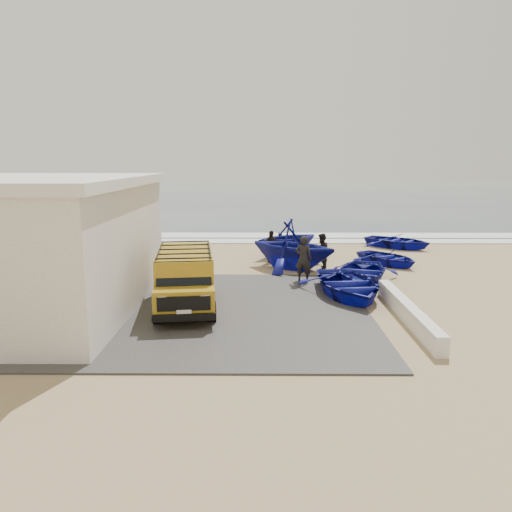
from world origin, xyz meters
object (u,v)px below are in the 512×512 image
object	(u,v)px
building	(8,245)
fisherman_back	(271,246)
parapet	(407,312)
fisherman_middle	(321,251)
boat_mid_right	(387,258)
fisherman_front	(303,259)
boat_far_right	(398,241)
van	(185,277)
boat_far_left	(287,238)
boat_near_right	(361,272)
boat_mid_left	(292,245)
boat_near_left	(347,284)

from	to	relation	value
building	fisherman_back	distance (m)	11.69
parapet	fisherman_middle	xyz separation A→B (m)	(-1.73, 7.30, 0.53)
building	boat_mid_right	distance (m)	15.88
building	boat_mid_right	xyz separation A→B (m)	(13.98, 7.31, -1.83)
boat_mid_right	fisherman_front	distance (m)	5.44
fisherman_back	boat_far_right	bearing A→B (deg)	5.98
van	boat_far_left	size ratio (longest dim) A/B	1.32
building	fisherman_middle	distance (m)	12.55
boat_near_right	boat_far_right	bearing A→B (deg)	83.86
building	boat_mid_left	xyz separation A→B (m)	(9.48, 6.34, -1.09)
building	boat_near_right	size ratio (longest dim) A/B	2.42
fisherman_middle	fisherman_back	xyz separation A→B (m)	(-2.22, 1.55, -0.04)
boat_near_right	fisherman_front	xyz separation A→B (m)	(-2.32, 0.02, 0.53)
boat_mid_left	boat_far_left	size ratio (longest dim) A/B	1.13
fisherman_front	boat_near_right	bearing A→B (deg)	-164.48
parapet	building	bearing A→B (deg)	175.42
building	fisherman_middle	world-z (taller)	building
boat_mid_right	boat_far_left	xyz separation A→B (m)	(-4.58, 2.15, 0.62)
building	boat_near_left	size ratio (longest dim) A/B	2.20
boat_mid_left	boat_far_right	world-z (taller)	boat_mid_left
van	boat_far_left	world-z (taller)	van
boat_mid_right	fisherman_front	bearing A→B (deg)	-175.00
van	boat_mid_left	distance (m)	7.20
building	fisherman_back	world-z (taller)	building
boat_near_left	fisherman_middle	world-z (taller)	fisherman_middle
van	fisherman_middle	bearing A→B (deg)	41.80
boat_mid_left	boat_far_right	distance (m)	8.39
parapet	fisherman_middle	distance (m)	7.52
van	fisherman_back	distance (m)	8.12
boat_mid_right	fisherman_back	distance (m)	5.48
parapet	boat_far_right	world-z (taller)	boat_far_right
van	fisherman_back	bearing A→B (deg)	61.17
parapet	fisherman_front	world-z (taller)	fisherman_front
building	boat_near_left	world-z (taller)	building
fisherman_back	boat_near_left	bearing A→B (deg)	-90.52
building	van	bearing A→B (deg)	3.02
boat_mid_left	fisherman_middle	xyz separation A→B (m)	(1.29, -0.04, -0.26)
van	fisherman_front	world-z (taller)	van
van	fisherman_middle	world-z (taller)	van
parapet	fisherman_middle	bearing A→B (deg)	103.34
fisherman_front	boat_mid_left	bearing A→B (deg)	-67.36
boat_far_left	fisherman_middle	size ratio (longest dim) A/B	2.23
boat_mid_left	fisherman_back	world-z (taller)	boat_mid_left
boat_far_right	fisherman_front	world-z (taller)	fisherman_front
boat_near_left	boat_far_right	size ratio (longest dim) A/B	1.16
boat_mid_left	boat_far_left	xyz separation A→B (m)	(-0.07, 3.12, -0.12)
building	boat_near_left	bearing A→B (deg)	8.90
van	boat_near_right	distance (m)	7.48
fisherman_back	building	bearing A→B (deg)	-161.09
parapet	boat_mid_right	distance (m)	8.44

